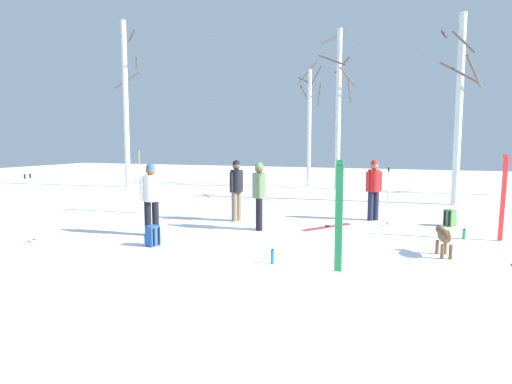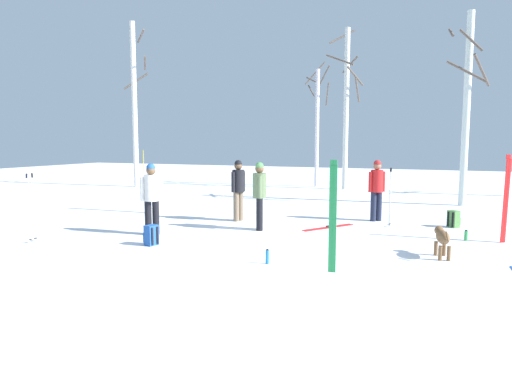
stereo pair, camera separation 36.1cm
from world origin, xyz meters
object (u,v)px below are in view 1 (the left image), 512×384
ski_pair_planted_0 (339,216)px  ski_poles_0 (29,207)px  backpack_1 (450,218)px  person_3 (151,195)px  backpack_0 (153,236)px  ski_pair_planted_1 (503,198)px  birch_tree_1 (309,124)px  ski_pair_planted_2 (140,182)px  birch_tree_0 (126,103)px  water_bottle_0 (464,234)px  birch_tree_2 (339,106)px  birch_tree_3 (459,106)px  person_1 (236,186)px  person_0 (259,191)px  person_2 (374,186)px  ski_poles_1 (388,195)px  water_bottle_1 (272,257)px  ski_pair_lying_1 (327,227)px  dog (444,237)px

ski_pair_planted_0 → ski_poles_0: (-6.71, -0.19, -0.14)m
ski_pair_planted_0 → backpack_1: size_ratio=4.38×
person_3 → backpack_0: 1.38m
ski_pair_planted_0 → ski_pair_planted_1: (3.00, 3.72, 0.01)m
backpack_0 → birch_tree_1: birch_tree_1 is taller
person_3 → backpack_1: size_ratio=3.90×
ski_pair_planted_2 → birch_tree_0: (-5.37, 6.79, 3.09)m
ski_pair_planted_0 → birch_tree_0: size_ratio=0.24×
ski_pair_planted_2 → backpack_1: ski_pair_planted_2 is taller
water_bottle_0 → birch_tree_2: size_ratio=0.03×
birch_tree_1 → birch_tree_3: birch_tree_3 is taller
backpack_0 → birch_tree_3: (6.42, 9.27, 3.24)m
ski_pair_planted_0 → person_1: bearing=131.7°
person_3 → ski_pair_planted_2: (-2.25, 2.81, -0.00)m
person_0 → person_1: 1.46m
ski_pair_planted_2 → birch_tree_2: 10.80m
backpack_0 → person_2: bearing=50.5°
person_3 → birch_tree_1: size_ratio=0.28×
ski_pair_planted_2 → birch_tree_1: birch_tree_1 is taller
ski_pair_planted_0 → backpack_1: 5.69m
person_0 → backpack_1: (4.56, 2.25, -0.77)m
water_bottle_0 → person_0: bearing=-172.8°
ski_pair_planted_0 → birch_tree_0: birch_tree_0 is taller
birch_tree_2 → ski_poles_1: bearing=-71.7°
birch_tree_0 → birch_tree_1: size_ratio=1.29×
person_0 → ski_poles_1: bearing=29.3°
ski_poles_1 → water_bottle_1: bearing=-109.8°
backpack_0 → birch_tree_2: size_ratio=0.06×
person_3 → ski_poles_1: bearing=31.9°
ski_pair_lying_1 → birch_tree_0: size_ratio=0.18×
dog → ski_pair_planted_0: (-1.74, -1.78, 0.57)m
ski_pair_planted_2 → backpack_0: (2.88, -3.76, -0.76)m
ski_pair_planted_2 → birch_tree_2: birch_tree_2 is taller
person_3 → ski_poles_0: 2.62m
water_bottle_0 → birch_tree_2: birch_tree_2 is taller
person_1 → birch_tree_3: (5.94, 5.77, 2.47)m
person_1 → ski_pair_lying_1: person_1 is taller
ski_pair_lying_1 → ski_poles_0: bearing=-143.9°
ski_pair_planted_2 → birch_tree_2: (4.42, 9.42, 2.89)m
person_2 → ski_poles_1: (0.45, -0.78, -0.16)m
ski_pair_planted_2 → birch_tree_2: size_ratio=0.26×
ski_poles_1 → backpack_0: 6.18m
ski_pair_planted_1 → water_bottle_0: bearing=-172.7°
person_1 → birch_tree_0: size_ratio=0.22×
person_1 → ski_pair_lying_1: bearing=-1.5°
ski_poles_0 → birch_tree_0: (-5.62, 11.29, 3.25)m
person_1 → water_bottle_0: person_1 is taller
person_1 → birch_tree_0: (-8.73, 7.06, 3.09)m
person_3 → ski_pair_planted_1: (7.72, 2.23, -0.01)m
ski_poles_0 → ski_poles_1: bearing=34.4°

